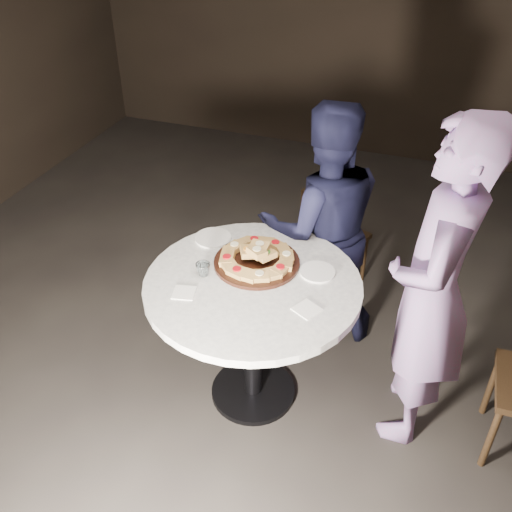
% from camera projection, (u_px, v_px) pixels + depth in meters
% --- Properties ---
extents(floor, '(7.00, 7.00, 0.00)m').
position_uv_depth(floor, '(260.00, 378.00, 3.58)').
color(floor, black).
rests_on(floor, ground).
extents(table, '(1.29, 1.29, 0.86)m').
position_uv_depth(table, '(253.00, 305.00, 3.07)').
color(table, black).
rests_on(table, ground).
extents(serving_board, '(0.55, 0.55, 0.02)m').
position_uv_depth(serving_board, '(257.00, 262.00, 3.10)').
color(serving_board, black).
rests_on(serving_board, table).
extents(focaccia_pile, '(0.42, 0.41, 0.11)m').
position_uv_depth(focaccia_pile, '(257.00, 256.00, 3.08)').
color(focaccia_pile, '#AB7F42').
rests_on(focaccia_pile, serving_board).
extents(plate_left, '(0.28, 0.28, 0.01)m').
position_uv_depth(plate_left, '(213.00, 238.00, 3.30)').
color(plate_left, white).
rests_on(plate_left, table).
extents(plate_right, '(0.25, 0.25, 0.01)m').
position_uv_depth(plate_right, '(317.00, 272.00, 3.04)').
color(plate_right, white).
rests_on(plate_right, table).
extents(water_glass, '(0.08, 0.08, 0.07)m').
position_uv_depth(water_glass, '(203.00, 269.00, 3.00)').
color(water_glass, silver).
rests_on(water_glass, table).
extents(napkin_near, '(0.13, 0.13, 0.01)m').
position_uv_depth(napkin_near, '(184.00, 293.00, 2.90)').
color(napkin_near, white).
rests_on(napkin_near, table).
extents(napkin_far, '(0.16, 0.16, 0.01)m').
position_uv_depth(napkin_far, '(307.00, 309.00, 2.79)').
color(napkin_far, white).
rests_on(napkin_far, table).
extents(chair_far, '(0.50, 0.51, 0.80)m').
position_uv_depth(chair_far, '(330.00, 234.00, 4.07)').
color(chair_far, black).
rests_on(chair_far, ground).
extents(diner_navy, '(0.97, 0.89, 1.62)m').
position_uv_depth(diner_navy, '(322.00, 227.00, 3.51)').
color(diner_navy, black).
rests_on(diner_navy, ground).
extents(diner_teal, '(0.47, 0.69, 1.86)m').
position_uv_depth(diner_teal, '(432.00, 292.00, 2.80)').
color(diner_teal, slate).
rests_on(diner_teal, ground).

